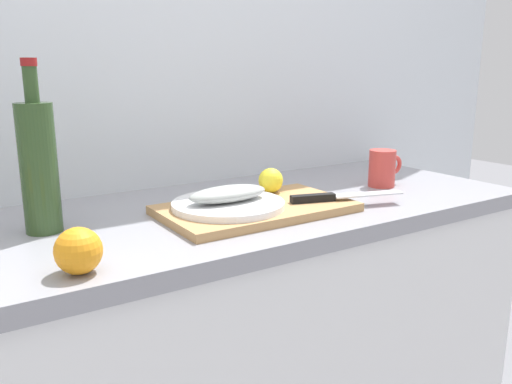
# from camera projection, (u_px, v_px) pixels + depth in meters

# --- Properties ---
(back_wall) EXTENTS (3.20, 0.05, 2.50)m
(back_wall) POSITION_uv_depth(u_px,v_px,m) (93.00, 61.00, 1.35)
(back_wall) COLOR silver
(back_wall) RESTS_ON ground_plane
(cutting_board) EXTENTS (0.44, 0.26, 0.02)m
(cutting_board) POSITION_uv_depth(u_px,v_px,m) (256.00, 209.00, 1.23)
(cutting_board) COLOR tan
(cutting_board) RESTS_ON kitchen_counter
(white_plate) EXTENTS (0.26, 0.26, 0.01)m
(white_plate) POSITION_uv_depth(u_px,v_px,m) (228.00, 205.00, 1.20)
(white_plate) COLOR white
(white_plate) RESTS_ON cutting_board
(fish_fillet) EXTENTS (0.19, 0.08, 0.04)m
(fish_fillet) POSITION_uv_depth(u_px,v_px,m) (228.00, 194.00, 1.19)
(fish_fillet) COLOR #999E99
(fish_fillet) RESTS_ON white_plate
(chef_knife) EXTENTS (0.29, 0.11, 0.02)m
(chef_knife) POSITION_uv_depth(u_px,v_px,m) (333.00, 197.00, 1.26)
(chef_knife) COLOR silver
(chef_knife) RESTS_ON cutting_board
(lemon_0) EXTENTS (0.06, 0.06, 0.06)m
(lemon_0) POSITION_uv_depth(u_px,v_px,m) (271.00, 180.00, 1.34)
(lemon_0) COLOR yellow
(lemon_0) RESTS_ON cutting_board
(wine_bottle) EXTENTS (0.07, 0.07, 0.35)m
(wine_bottle) POSITION_uv_depth(u_px,v_px,m) (39.00, 165.00, 1.06)
(wine_bottle) COLOR #2D4723
(wine_bottle) RESTS_ON kitchen_counter
(coffee_mug_0) EXTENTS (0.12, 0.08, 0.11)m
(coffee_mug_0) POSITION_uv_depth(u_px,v_px,m) (383.00, 168.00, 1.50)
(coffee_mug_0) COLOR #CC3F38
(coffee_mug_0) RESTS_ON kitchen_counter
(orange_0) EXTENTS (0.08, 0.08, 0.08)m
(orange_0) POSITION_uv_depth(u_px,v_px,m) (78.00, 251.00, 0.86)
(orange_0) COLOR orange
(orange_0) RESTS_ON kitchen_counter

